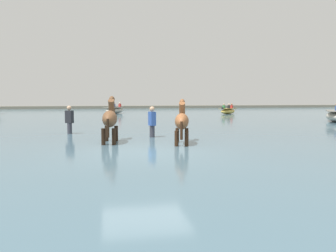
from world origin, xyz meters
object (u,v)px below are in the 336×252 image
at_px(horse_trailing_bay, 110,120).
at_px(person_onlooker_left, 70,123).
at_px(boat_mid_outer, 115,110).
at_px(person_wading_close, 152,126).
at_px(boat_near_port, 228,111).
at_px(horse_lead_chestnut, 182,122).

xyz_separation_m(horse_trailing_bay, person_onlooker_left, (-1.69, 3.25, -0.33)).
distance_m(boat_mid_outer, person_wading_close, 20.16).
relative_size(boat_mid_outer, boat_near_port, 1.29).
height_order(boat_mid_outer, person_wading_close, person_wading_close).
height_order(horse_lead_chestnut, person_onlooker_left, horse_lead_chestnut).
xyz_separation_m(horse_lead_chestnut, person_onlooker_left, (-4.05, 4.01, -0.27)).
distance_m(horse_trailing_bay, person_wading_close, 2.13).
bearing_deg(person_onlooker_left, horse_lead_chestnut, -44.71).
height_order(horse_trailing_bay, person_wading_close, horse_trailing_bay).
bearing_deg(person_wading_close, horse_lead_chestnut, -70.93).
height_order(boat_near_port, person_onlooker_left, person_onlooker_left).
distance_m(boat_mid_outer, boat_near_port, 11.05).
distance_m(boat_near_port, person_wading_close, 20.13).
relative_size(person_onlooker_left, person_wading_close, 1.00).
distance_m(boat_near_port, person_onlooker_left, 20.44).
bearing_deg(boat_near_port, person_onlooker_left, -130.05).
bearing_deg(boat_mid_outer, person_wading_close, -87.34).
distance_m(horse_trailing_bay, person_onlooker_left, 3.68).
bearing_deg(boat_near_port, horse_lead_chestnut, -114.84).
xyz_separation_m(boat_mid_outer, person_onlooker_left, (-2.40, -18.21, 0.12)).
xyz_separation_m(horse_lead_chestnut, boat_mid_outer, (-1.65, 22.22, -0.39)).
relative_size(boat_near_port, person_wading_close, 1.47).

